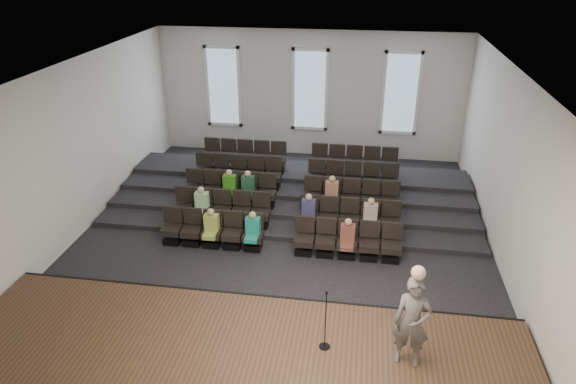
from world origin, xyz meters
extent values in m
plane|color=black|center=(0.00, 0.00, 0.00)|extent=(14.00, 14.00, 0.00)
cube|color=white|center=(0.00, 0.00, 5.01)|extent=(12.00, 14.00, 0.02)
cube|color=silver|center=(0.00, 7.02, 2.50)|extent=(12.00, 0.04, 5.00)
cube|color=silver|center=(0.00, -7.02, 2.50)|extent=(12.00, 0.04, 5.00)
cube|color=silver|center=(-6.02, 0.00, 2.50)|extent=(0.04, 14.00, 5.00)
cube|color=silver|center=(6.02, 0.00, 2.50)|extent=(0.04, 14.00, 5.00)
cube|color=#4A3220|center=(0.00, -5.10, 0.25)|extent=(11.80, 3.60, 0.50)
cube|color=black|center=(0.00, -3.33, 0.25)|extent=(11.80, 0.06, 0.52)
cube|color=black|center=(0.00, 2.33, 0.07)|extent=(11.80, 4.80, 0.15)
cube|color=black|center=(0.00, 2.85, 0.15)|extent=(11.80, 3.75, 0.30)
cube|color=black|center=(0.00, 3.38, 0.22)|extent=(11.80, 2.70, 0.45)
cube|color=black|center=(0.00, 3.90, 0.30)|extent=(11.80, 1.65, 0.60)
cube|color=black|center=(-3.13, -0.60, 0.10)|extent=(0.47, 0.43, 0.20)
cube|color=black|center=(-3.13, -0.60, 0.41)|extent=(0.55, 0.50, 0.19)
cube|color=black|center=(-3.13, -0.39, 0.82)|extent=(0.55, 0.08, 0.50)
cube|color=black|center=(-2.53, -0.60, 0.10)|extent=(0.47, 0.43, 0.20)
cube|color=black|center=(-2.53, -0.60, 0.41)|extent=(0.55, 0.50, 0.19)
cube|color=black|center=(-2.53, -0.39, 0.82)|extent=(0.55, 0.08, 0.50)
cube|color=black|center=(-1.93, -0.60, 0.10)|extent=(0.47, 0.43, 0.20)
cube|color=black|center=(-1.93, -0.60, 0.41)|extent=(0.55, 0.50, 0.19)
cube|color=black|center=(-1.93, -0.39, 0.82)|extent=(0.55, 0.08, 0.50)
cube|color=black|center=(-1.33, -0.60, 0.10)|extent=(0.47, 0.43, 0.20)
cube|color=black|center=(-1.33, -0.60, 0.41)|extent=(0.55, 0.50, 0.19)
cube|color=black|center=(-1.33, -0.39, 0.82)|extent=(0.55, 0.08, 0.50)
cube|color=black|center=(-0.73, -0.60, 0.10)|extent=(0.47, 0.43, 0.20)
cube|color=black|center=(-0.73, -0.60, 0.41)|extent=(0.55, 0.50, 0.19)
cube|color=black|center=(-0.73, -0.39, 0.82)|extent=(0.55, 0.08, 0.50)
cube|color=black|center=(0.73, -0.60, 0.10)|extent=(0.47, 0.43, 0.20)
cube|color=black|center=(0.73, -0.60, 0.41)|extent=(0.55, 0.50, 0.19)
cube|color=black|center=(0.73, -0.39, 0.82)|extent=(0.55, 0.08, 0.50)
cube|color=black|center=(1.33, -0.60, 0.10)|extent=(0.47, 0.43, 0.20)
cube|color=black|center=(1.33, -0.60, 0.41)|extent=(0.55, 0.50, 0.19)
cube|color=black|center=(1.33, -0.39, 0.82)|extent=(0.55, 0.08, 0.50)
cube|color=black|center=(1.93, -0.60, 0.10)|extent=(0.47, 0.43, 0.20)
cube|color=black|center=(1.93, -0.60, 0.41)|extent=(0.55, 0.50, 0.19)
cube|color=black|center=(1.93, -0.39, 0.82)|extent=(0.55, 0.08, 0.50)
cube|color=black|center=(2.53, -0.60, 0.10)|extent=(0.47, 0.43, 0.20)
cube|color=black|center=(2.53, -0.60, 0.41)|extent=(0.55, 0.50, 0.19)
cube|color=black|center=(2.53, -0.39, 0.82)|extent=(0.55, 0.08, 0.50)
cube|color=black|center=(3.13, -0.60, 0.10)|extent=(0.47, 0.43, 0.20)
cube|color=black|center=(3.13, -0.60, 0.41)|extent=(0.55, 0.50, 0.19)
cube|color=black|center=(3.13, -0.39, 0.82)|extent=(0.55, 0.08, 0.50)
cube|color=black|center=(-3.13, 0.45, 0.25)|extent=(0.47, 0.43, 0.20)
cube|color=black|center=(-3.13, 0.45, 0.56)|extent=(0.55, 0.50, 0.19)
cube|color=black|center=(-3.13, 0.66, 0.97)|extent=(0.55, 0.08, 0.50)
cube|color=black|center=(-2.53, 0.45, 0.25)|extent=(0.47, 0.43, 0.20)
cube|color=black|center=(-2.53, 0.45, 0.56)|extent=(0.55, 0.50, 0.19)
cube|color=black|center=(-2.53, 0.66, 0.97)|extent=(0.55, 0.08, 0.50)
cube|color=black|center=(-1.93, 0.45, 0.25)|extent=(0.47, 0.43, 0.20)
cube|color=black|center=(-1.93, 0.45, 0.56)|extent=(0.55, 0.50, 0.19)
cube|color=black|center=(-1.93, 0.66, 0.97)|extent=(0.55, 0.08, 0.50)
cube|color=black|center=(-1.33, 0.45, 0.25)|extent=(0.47, 0.43, 0.20)
cube|color=black|center=(-1.33, 0.45, 0.56)|extent=(0.55, 0.50, 0.19)
cube|color=black|center=(-1.33, 0.66, 0.97)|extent=(0.55, 0.08, 0.50)
cube|color=black|center=(-0.73, 0.45, 0.25)|extent=(0.47, 0.43, 0.20)
cube|color=black|center=(-0.73, 0.45, 0.56)|extent=(0.55, 0.50, 0.19)
cube|color=black|center=(-0.73, 0.66, 0.97)|extent=(0.55, 0.08, 0.50)
cube|color=black|center=(0.73, 0.45, 0.25)|extent=(0.47, 0.43, 0.20)
cube|color=black|center=(0.73, 0.45, 0.56)|extent=(0.55, 0.50, 0.19)
cube|color=black|center=(0.73, 0.66, 0.97)|extent=(0.55, 0.08, 0.50)
cube|color=black|center=(1.33, 0.45, 0.25)|extent=(0.47, 0.43, 0.20)
cube|color=black|center=(1.33, 0.45, 0.56)|extent=(0.55, 0.50, 0.19)
cube|color=black|center=(1.33, 0.66, 0.97)|extent=(0.55, 0.08, 0.50)
cube|color=black|center=(1.93, 0.45, 0.25)|extent=(0.47, 0.43, 0.20)
cube|color=black|center=(1.93, 0.45, 0.56)|extent=(0.55, 0.50, 0.19)
cube|color=black|center=(1.93, 0.66, 0.97)|extent=(0.55, 0.08, 0.50)
cube|color=black|center=(2.53, 0.45, 0.25)|extent=(0.47, 0.43, 0.20)
cube|color=black|center=(2.53, 0.45, 0.56)|extent=(0.55, 0.50, 0.19)
cube|color=black|center=(2.53, 0.66, 0.97)|extent=(0.55, 0.08, 0.50)
cube|color=black|center=(3.13, 0.45, 0.25)|extent=(0.47, 0.43, 0.20)
cube|color=black|center=(3.13, 0.45, 0.56)|extent=(0.55, 0.50, 0.19)
cube|color=black|center=(3.13, 0.66, 0.97)|extent=(0.55, 0.08, 0.50)
cube|color=black|center=(-3.13, 1.50, 0.40)|extent=(0.47, 0.42, 0.20)
cube|color=black|center=(-3.13, 1.50, 0.71)|extent=(0.55, 0.50, 0.19)
cube|color=black|center=(-3.13, 1.71, 1.12)|extent=(0.55, 0.08, 0.50)
cube|color=black|center=(-2.53, 1.50, 0.40)|extent=(0.47, 0.42, 0.20)
cube|color=black|center=(-2.53, 1.50, 0.71)|extent=(0.55, 0.50, 0.19)
cube|color=black|center=(-2.53, 1.71, 1.12)|extent=(0.55, 0.08, 0.50)
cube|color=black|center=(-1.93, 1.50, 0.40)|extent=(0.47, 0.42, 0.20)
cube|color=black|center=(-1.93, 1.50, 0.71)|extent=(0.55, 0.50, 0.19)
cube|color=black|center=(-1.93, 1.71, 1.12)|extent=(0.55, 0.08, 0.50)
cube|color=black|center=(-1.33, 1.50, 0.40)|extent=(0.47, 0.42, 0.20)
cube|color=black|center=(-1.33, 1.50, 0.71)|extent=(0.55, 0.50, 0.19)
cube|color=black|center=(-1.33, 1.71, 1.12)|extent=(0.55, 0.08, 0.50)
cube|color=black|center=(-0.73, 1.50, 0.40)|extent=(0.47, 0.42, 0.20)
cube|color=black|center=(-0.73, 1.50, 0.71)|extent=(0.55, 0.50, 0.19)
cube|color=black|center=(-0.73, 1.71, 1.12)|extent=(0.55, 0.08, 0.50)
cube|color=black|center=(0.73, 1.50, 0.40)|extent=(0.47, 0.42, 0.20)
cube|color=black|center=(0.73, 1.50, 0.71)|extent=(0.55, 0.50, 0.19)
cube|color=black|center=(0.73, 1.71, 1.12)|extent=(0.55, 0.08, 0.50)
cube|color=black|center=(1.33, 1.50, 0.40)|extent=(0.47, 0.42, 0.20)
cube|color=black|center=(1.33, 1.50, 0.71)|extent=(0.55, 0.50, 0.19)
cube|color=black|center=(1.33, 1.71, 1.12)|extent=(0.55, 0.08, 0.50)
cube|color=black|center=(1.93, 1.50, 0.40)|extent=(0.47, 0.42, 0.20)
cube|color=black|center=(1.93, 1.50, 0.71)|extent=(0.55, 0.50, 0.19)
cube|color=black|center=(1.93, 1.71, 1.12)|extent=(0.55, 0.08, 0.50)
cube|color=black|center=(2.53, 1.50, 0.40)|extent=(0.47, 0.42, 0.20)
cube|color=black|center=(2.53, 1.50, 0.71)|extent=(0.55, 0.50, 0.19)
cube|color=black|center=(2.53, 1.71, 1.12)|extent=(0.55, 0.08, 0.50)
cube|color=black|center=(3.13, 1.50, 0.40)|extent=(0.47, 0.42, 0.20)
cube|color=black|center=(3.13, 1.50, 0.71)|extent=(0.55, 0.50, 0.19)
cube|color=black|center=(3.13, 1.71, 1.12)|extent=(0.55, 0.08, 0.50)
cube|color=black|center=(-3.13, 2.55, 0.55)|extent=(0.47, 0.42, 0.20)
cube|color=black|center=(-3.13, 2.55, 0.86)|extent=(0.55, 0.50, 0.19)
cube|color=black|center=(-3.13, 2.76, 1.27)|extent=(0.55, 0.08, 0.50)
cube|color=black|center=(-2.53, 2.55, 0.55)|extent=(0.47, 0.42, 0.20)
cube|color=black|center=(-2.53, 2.55, 0.86)|extent=(0.55, 0.50, 0.19)
cube|color=black|center=(-2.53, 2.76, 1.27)|extent=(0.55, 0.08, 0.50)
cube|color=black|center=(-1.93, 2.55, 0.55)|extent=(0.47, 0.42, 0.20)
cube|color=black|center=(-1.93, 2.55, 0.86)|extent=(0.55, 0.50, 0.19)
cube|color=black|center=(-1.93, 2.76, 1.27)|extent=(0.55, 0.08, 0.50)
cube|color=black|center=(-1.33, 2.55, 0.55)|extent=(0.47, 0.42, 0.20)
cube|color=black|center=(-1.33, 2.55, 0.86)|extent=(0.55, 0.50, 0.19)
cube|color=black|center=(-1.33, 2.76, 1.27)|extent=(0.55, 0.08, 0.50)
cube|color=black|center=(-0.73, 2.55, 0.55)|extent=(0.47, 0.42, 0.20)
cube|color=black|center=(-0.73, 2.55, 0.86)|extent=(0.55, 0.50, 0.19)
cube|color=black|center=(-0.73, 2.76, 1.27)|extent=(0.55, 0.08, 0.50)
cube|color=black|center=(0.73, 2.55, 0.55)|extent=(0.47, 0.42, 0.20)
cube|color=black|center=(0.73, 2.55, 0.86)|extent=(0.55, 0.50, 0.19)
cube|color=black|center=(0.73, 2.76, 1.27)|extent=(0.55, 0.08, 0.50)
cube|color=black|center=(1.33, 2.55, 0.55)|extent=(0.47, 0.42, 0.20)
cube|color=black|center=(1.33, 2.55, 0.86)|extent=(0.55, 0.50, 0.19)
cube|color=black|center=(1.33, 2.76, 1.27)|extent=(0.55, 0.08, 0.50)
cube|color=black|center=(1.93, 2.55, 0.55)|extent=(0.47, 0.42, 0.20)
cube|color=black|center=(1.93, 2.55, 0.86)|extent=(0.55, 0.50, 0.19)
cube|color=black|center=(1.93, 2.76, 1.27)|extent=(0.55, 0.08, 0.50)
cube|color=black|center=(2.53, 2.55, 0.55)|extent=(0.47, 0.42, 0.20)
cube|color=black|center=(2.53, 2.55, 0.86)|extent=(0.55, 0.50, 0.19)
cube|color=black|center=(2.53, 2.76, 1.27)|extent=(0.55, 0.08, 0.50)
cube|color=black|center=(3.13, 2.55, 0.55)|extent=(0.47, 0.42, 0.20)
cube|color=black|center=(3.13, 2.55, 0.86)|extent=(0.55, 0.50, 0.19)
cube|color=black|center=(3.13, 2.76, 1.27)|extent=(0.55, 0.08, 0.50)
cube|color=black|center=(-3.13, 3.60, 0.70)|extent=(0.47, 0.42, 0.20)
cube|color=black|center=(-3.13, 3.60, 1.01)|extent=(0.55, 0.50, 0.19)
cube|color=black|center=(-3.13, 3.81, 1.42)|extent=(0.55, 0.08, 0.50)
cube|color=black|center=(-2.53, 3.60, 0.70)|extent=(0.47, 0.42, 0.20)
cube|color=black|center=(-2.53, 3.60, 1.01)|extent=(0.55, 0.50, 0.19)
cube|color=black|center=(-2.53, 3.81, 1.42)|extent=(0.55, 0.08, 0.50)
cube|color=black|center=(-1.93, 3.60, 0.70)|extent=(0.47, 0.42, 0.20)
cube|color=black|center=(-1.93, 3.60, 1.01)|extent=(0.55, 0.50, 0.19)
cube|color=black|center=(-1.93, 3.81, 1.42)|extent=(0.55, 0.08, 0.50)
cube|color=black|center=(-1.33, 3.60, 0.70)|extent=(0.47, 0.42, 0.20)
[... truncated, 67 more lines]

